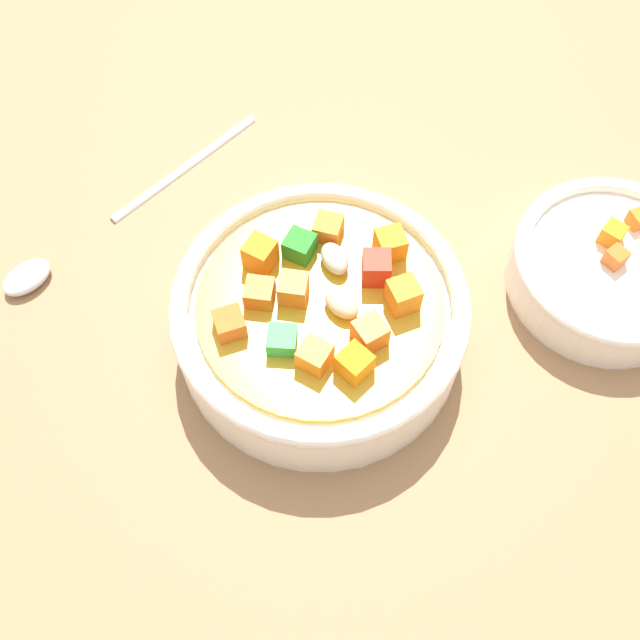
# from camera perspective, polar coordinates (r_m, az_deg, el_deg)

# --- Properties ---
(ground_plane) EXTENTS (1.40, 1.40, 0.02)m
(ground_plane) POSITION_cam_1_polar(r_m,az_deg,el_deg) (0.47, 0.00, -1.94)
(ground_plane) COLOR #9E754F
(soup_bowl_main) EXTENTS (0.17, 0.17, 0.06)m
(soup_bowl_main) POSITION_cam_1_polar(r_m,az_deg,el_deg) (0.44, 0.02, 0.21)
(soup_bowl_main) COLOR white
(soup_bowl_main) RESTS_ON ground_plane
(spoon) EXTENTS (0.19, 0.11, 0.01)m
(spoon) POSITION_cam_1_polar(r_m,az_deg,el_deg) (0.52, -16.44, 6.60)
(spoon) COLOR silver
(spoon) RESTS_ON ground_plane
(side_bowl_small) EXTENTS (0.12, 0.12, 0.04)m
(side_bowl_small) POSITION_cam_1_polar(r_m,az_deg,el_deg) (0.49, 20.84, 3.64)
(side_bowl_small) COLOR white
(side_bowl_small) RESTS_ON ground_plane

